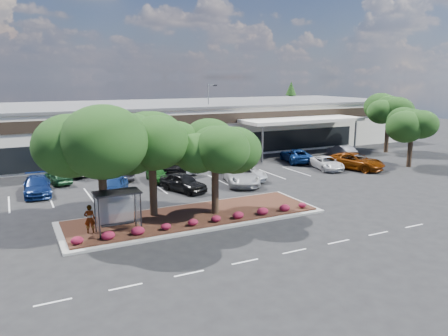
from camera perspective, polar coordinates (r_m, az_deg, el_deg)
name	(u,v)px	position (r m, az deg, el deg)	size (l,w,h in m)	color
ground	(247,231)	(28.10, 3.05, -8.28)	(160.00, 160.00, 0.00)	black
retail_store	(120,128)	(58.69, -13.46, 5.12)	(80.40, 25.20, 6.25)	white
landscape_island	(194,216)	(30.63, -3.95, -6.33)	(18.00, 6.00, 0.26)	#989893
lane_markings	(185,193)	(37.04, -5.12, -3.33)	(33.12, 20.06, 0.01)	silver
shrub_row	(206,220)	(28.67, -2.33, -6.77)	(17.00, 0.80, 0.50)	maroon
bus_shelter	(117,200)	(27.46, -13.83, -4.03)	(2.75, 1.55, 2.59)	black
island_tree_west	(102,165)	(28.41, -15.70, 0.33)	(7.20, 7.20, 7.89)	#0E340E
island_tree_mid	(152,163)	(29.95, -9.35, 0.63)	(6.60, 6.60, 7.32)	#0E340E
island_tree_east	(215,168)	(30.08, -1.18, 0.04)	(5.80, 5.80, 6.50)	#0E340E
tree_east_near	(411,137)	(51.50, 23.24, 3.71)	(5.60, 5.60, 6.51)	#0E340E
tree_east_far	(388,123)	(60.44, 20.62, 5.50)	(6.40, 6.40, 7.62)	#0E340E
conifer_north_east	(291,106)	(81.99, 8.68, 8.05)	(3.96, 3.96, 9.00)	#0E340E
person_waiting	(90,219)	(28.01, -17.14, -6.37)	(0.65, 0.43, 1.79)	#594C47
light_pole	(209,123)	(56.25, -1.93, 5.91)	(1.40, 0.82, 8.84)	#989893
car_1	(37,186)	(39.65, -23.22, -2.13)	(2.11, 5.20, 1.51)	navy
car_2	(114,186)	(37.19, -14.23, -2.33)	(1.88, 4.68, 1.59)	navy
car_3	(183,182)	(37.59, -5.36, -1.87)	(1.87, 4.66, 1.59)	black
car_4	(157,174)	(41.51, -8.77, -0.79)	(1.66, 4.12, 1.40)	#194F17
car_5	(241,175)	(40.00, 2.20, -0.94)	(2.76, 6.00, 1.67)	#B5B5B5
car_6	(245,173)	(41.70, 2.76, -0.60)	(2.34, 5.08, 1.41)	silver
car_7	(327,163)	(47.63, 13.25, 0.63)	(2.25, 4.89, 1.36)	white
car_8	(355,161)	(48.48, 16.74, 0.85)	(2.85, 6.18, 1.72)	#6C2A04
car_9	(57,176)	(42.98, -20.93, -1.02)	(1.63, 4.05, 1.38)	#1B4928
car_10	(70,168)	(46.11, -19.46, 0.05)	(2.24, 5.51, 1.60)	slate
car_11	(124,172)	(43.12, -12.90, -0.49)	(1.63, 4.06, 1.38)	slate
car_12	(180,165)	(44.74, -5.83, 0.34)	(1.72, 4.92, 1.62)	#B7C0C5
car_13	(174,166)	(44.70, -6.51, 0.27)	(2.56, 5.54, 1.54)	black
car_14	(232,161)	(46.53, 1.01, 0.89)	(2.81, 6.10, 1.70)	#6F1D06
car_15	(243,153)	(51.53, 2.45, 1.95)	(1.80, 5.16, 1.70)	black
car_16	(296,156)	(51.02, 9.36, 1.61)	(2.55, 5.54, 1.54)	navy
car_17	(342,151)	(55.54, 15.13, 2.16)	(1.57, 4.51, 1.49)	#56555C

